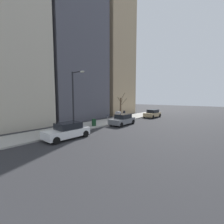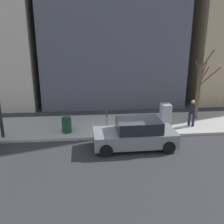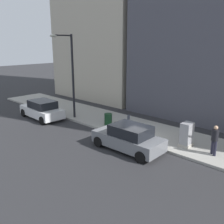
% 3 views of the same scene
% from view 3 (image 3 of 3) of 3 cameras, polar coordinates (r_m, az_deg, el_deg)
% --- Properties ---
extents(ground_plane, '(120.00, 120.00, 0.00)m').
position_cam_3_polar(ground_plane, '(15.74, 5.68, -7.01)').
color(ground_plane, '#2B2B2D').
extents(sidewalk, '(4.00, 36.00, 0.15)m').
position_cam_3_polar(sidewalk, '(17.24, 9.79, -4.86)').
color(sidewalk, '#9E9B93').
rests_on(sidewalk, ground).
extents(parked_car_grey, '(1.99, 4.23, 1.52)m').
position_cam_3_polar(parked_car_grey, '(14.44, 3.80, -5.94)').
color(parked_car_grey, slate).
rests_on(parked_car_grey, ground).
extents(parked_car_white, '(2.06, 4.26, 1.52)m').
position_cam_3_polar(parked_car_white, '(21.24, -15.71, 0.53)').
color(parked_car_white, white).
rests_on(parked_car_white, ground).
extents(parking_meter, '(0.14, 0.10, 1.35)m').
position_cam_3_polar(parking_meter, '(16.36, 3.78, -2.44)').
color(parking_meter, slate).
rests_on(parking_meter, sidewalk).
extents(utility_box, '(0.83, 0.61, 1.43)m').
position_cam_3_polar(utility_box, '(15.19, 16.68, -5.03)').
color(utility_box, '#A8A399').
rests_on(utility_box, sidewalk).
extents(streetlamp, '(1.97, 0.32, 6.50)m').
position_cam_3_polar(streetlamp, '(19.77, -9.60, 9.49)').
color(streetlamp, black).
rests_on(streetlamp, sidewalk).
extents(trash_bin, '(0.56, 0.56, 0.90)m').
position_cam_3_polar(trash_bin, '(18.25, -0.87, -1.74)').
color(trash_bin, '#14381E').
rests_on(trash_bin, sidewalk).
extents(pedestrian_near_meter, '(0.36, 0.36, 1.66)m').
position_cam_3_polar(pedestrian_near_meter, '(14.44, 22.42, -5.64)').
color(pedestrian_near_meter, '#1E1E2D').
rests_on(pedestrian_near_meter, sidewalk).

